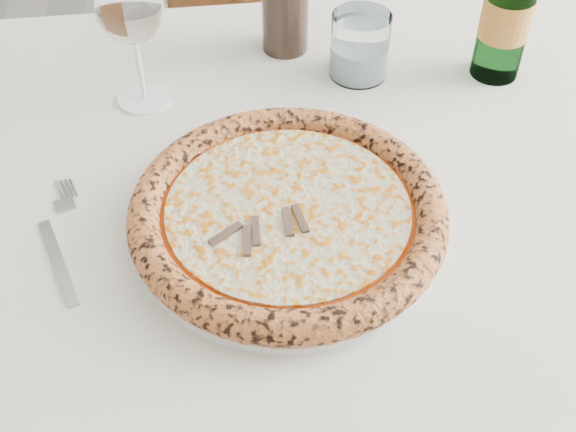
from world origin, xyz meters
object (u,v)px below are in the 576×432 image
Objects in this scene: wine_glass at (129,8)px; dining_table at (277,226)px; pizza at (288,212)px; tumbler at (359,50)px; plate at (288,223)px; chair_far at (236,21)px; beer_bottle at (509,7)px.

dining_table is at bearing -45.91° from wine_glass.
pizza is 1.82× the size of wine_glass.
tumbler is (0.14, 0.18, 0.14)m from dining_table.
dining_table is 0.15m from plate.
dining_table is 7.16× the size of wine_glass.
chair_far is at bearing 89.61° from dining_table.
wine_glass is 2.10× the size of tumbler.
tumbler is 0.20m from beer_bottle.
chair_far is (0.00, 0.73, -0.13)m from dining_table.
tumbler reaches higher than plate.
beer_bottle reaches higher than pizza.
chair_far is at bearing 118.81° from beer_bottle.
chair_far reaches higher than dining_table.
wine_glass reaches higher than pizza.
wine_glass is at bearing -175.97° from tumbler.
pizza is (-0.00, -0.83, 0.25)m from chair_far.
beer_bottle is (0.31, -0.57, 0.32)m from chair_far.
wine_glass is (-0.15, 0.16, 0.23)m from dining_table.
pizza is 0.32m from wine_glass.
wine_glass is 0.30m from tumbler.
pizza is 1.35× the size of beer_bottle.
dining_table is 0.41m from beer_bottle.
chair_far is at bearing 89.66° from pizza.
tumbler is at bearing -76.63° from chair_far.
wine_glass reaches higher than chair_far.
wine_glass reaches higher than plate.
chair_far is at bearing 103.37° from tumbler.
plate is at bearing -115.92° from tumbler.
chair_far reaches higher than tumbler.
beer_bottle is at bearing -61.19° from chair_far.
pizza is 0.31m from tumbler.
plate is 3.70× the size of tumbler.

